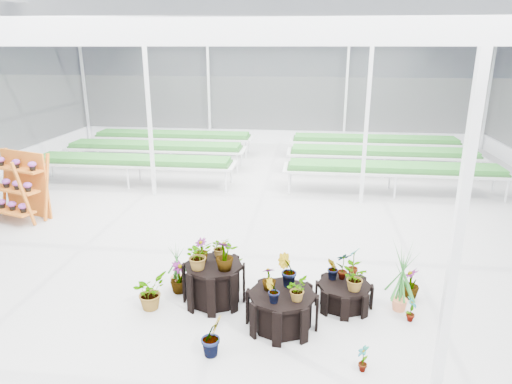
# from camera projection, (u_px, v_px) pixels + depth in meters

# --- Properties ---
(ground_plane) EXTENTS (24.00, 24.00, 0.00)m
(ground_plane) POSITION_uv_depth(u_px,v_px,m) (232.00, 260.00, 9.40)
(ground_plane) COLOR gray
(ground_plane) RESTS_ON ground
(greenhouse_shell) EXTENTS (18.00, 24.00, 4.50)m
(greenhouse_shell) POSITION_uv_depth(u_px,v_px,m) (230.00, 153.00, 8.71)
(greenhouse_shell) COLOR white
(greenhouse_shell) RESTS_ON ground
(steel_frame) EXTENTS (18.00, 24.00, 4.50)m
(steel_frame) POSITION_uv_depth(u_px,v_px,m) (230.00, 153.00, 8.71)
(steel_frame) COLOR silver
(steel_frame) RESTS_ON ground
(nursery_benches) EXTENTS (16.00, 7.00, 0.84)m
(nursery_benches) POSITION_uv_depth(u_px,v_px,m) (266.00, 159.00, 16.08)
(nursery_benches) COLOR silver
(nursery_benches) RESTS_ON ground
(plinth_tall) EXTENTS (1.13, 1.13, 0.70)m
(plinth_tall) POSITION_uv_depth(u_px,v_px,m) (214.00, 283.00, 7.78)
(plinth_tall) COLOR black
(plinth_tall) RESTS_ON ground
(plinth_mid) EXTENTS (1.16, 1.16, 0.57)m
(plinth_mid) POSITION_uv_depth(u_px,v_px,m) (282.00, 310.00, 7.10)
(plinth_mid) COLOR black
(plinth_mid) RESTS_ON ground
(plinth_low) EXTENTS (0.94, 0.94, 0.41)m
(plinth_low) POSITION_uv_depth(u_px,v_px,m) (344.00, 295.00, 7.68)
(plinth_low) COLOR black
(plinth_low) RESTS_ON ground
(shelf_rack) EXTENTS (1.79, 1.31, 1.70)m
(shelf_rack) POSITION_uv_depth(u_px,v_px,m) (14.00, 187.00, 11.37)
(shelf_rack) COLOR #C5621A
(shelf_rack) RESTS_ON ground
(nursery_plants) EXTENTS (4.88, 3.02, 1.33)m
(nursery_plants) POSITION_uv_depth(u_px,v_px,m) (261.00, 274.00, 7.70)
(nursery_plants) COLOR #2A6F29
(nursery_plants) RESTS_ON ground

